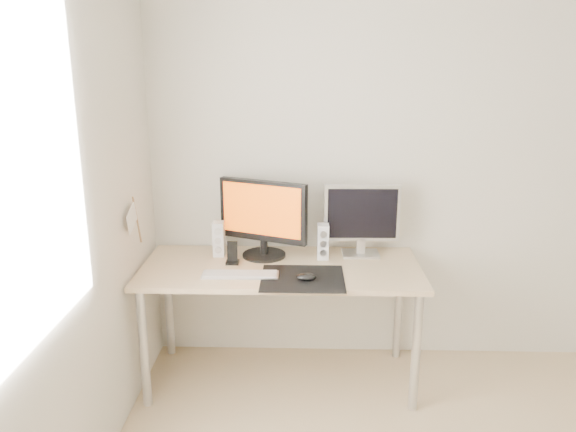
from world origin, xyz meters
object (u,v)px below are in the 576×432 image
object	(u,v)px
speaker_left	(219,239)
keyboard	(240,274)
phone_dock	(232,257)
speaker_right	(323,242)
mouse	(306,277)
desk	(281,278)
second_monitor	(362,217)
main_monitor	(263,216)

from	to	relation	value
speaker_left	keyboard	distance (m)	0.38
speaker_left	keyboard	size ratio (longest dim) A/B	0.50
speaker_left	phone_dock	xyz separation A→B (m)	(0.10, -0.14, -0.06)
speaker_left	speaker_right	distance (m)	0.62
mouse	desk	world-z (taller)	mouse
second_monitor	keyboard	xyz separation A→B (m)	(-0.69, -0.36, -0.23)
main_monitor	phone_dock	bearing A→B (deg)	-143.71
mouse	main_monitor	world-z (taller)	main_monitor
desk	speaker_right	distance (m)	0.33
main_monitor	speaker_right	distance (m)	0.39
second_monitor	speaker_right	distance (m)	0.28
speaker_right	phone_dock	size ratio (longest dim) A/B	1.57
mouse	keyboard	xyz separation A→B (m)	(-0.36, 0.06, -0.02)
mouse	speaker_left	world-z (taller)	speaker_left
second_monitor	phone_dock	bearing A→B (deg)	-167.24
main_monitor	phone_dock	distance (m)	0.30
mouse	main_monitor	xyz separation A→B (m)	(-0.26, 0.38, 0.23)
mouse	keyboard	size ratio (longest dim) A/B	0.26
desk	second_monitor	distance (m)	0.61
main_monitor	speaker_left	world-z (taller)	main_monitor
desk	speaker_right	size ratio (longest dim) A/B	7.60
keyboard	phone_dock	bearing A→B (deg)	109.27
keyboard	desk	bearing A→B (deg)	36.68
second_monitor	phone_dock	world-z (taller)	second_monitor
speaker_left	main_monitor	bearing A→B (deg)	-2.64
mouse	phone_dock	size ratio (longest dim) A/B	0.81
mouse	main_monitor	distance (m)	0.51
speaker_right	mouse	bearing A→B (deg)	-105.62
mouse	speaker_left	bearing A→B (deg)	143.53
speaker_left	speaker_right	bearing A→B (deg)	-3.34
mouse	second_monitor	world-z (taller)	second_monitor
speaker_left	phone_dock	world-z (taller)	speaker_left
main_monitor	speaker_left	distance (m)	0.31
mouse	speaker_right	size ratio (longest dim) A/B	0.51
desk	speaker_right	world-z (taller)	speaker_right
speaker_left	keyboard	world-z (taller)	speaker_left
desk	speaker_right	bearing A→B (deg)	27.80
second_monitor	keyboard	size ratio (longest dim) A/B	1.07
main_monitor	keyboard	world-z (taller)	main_monitor
main_monitor	keyboard	size ratio (longest dim) A/B	1.25
speaker_right	main_monitor	bearing A→B (deg)	176.13
mouse	speaker_left	xyz separation A→B (m)	(-0.52, 0.39, 0.08)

